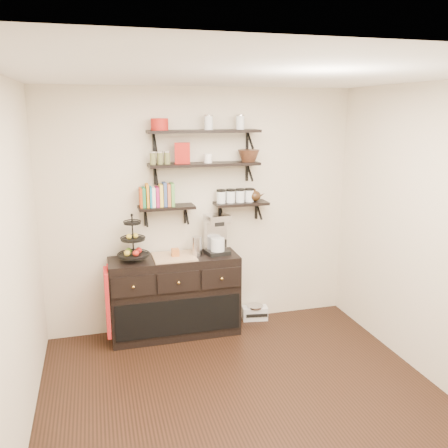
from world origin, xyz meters
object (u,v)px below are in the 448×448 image
sideboard (175,296)px  fruit_stand (133,245)px  radio (255,312)px  coffee_maker (216,235)px

sideboard → fruit_stand: 0.75m
radio → fruit_stand: bearing=-166.4°
sideboard → coffee_maker: coffee_maker is taller
fruit_stand → radio: (1.41, 0.12, -0.98)m
coffee_maker → radio: 1.14m
fruit_stand → radio: size_ratio=1.54×
coffee_maker → fruit_stand: bearing=172.1°
sideboard → fruit_stand: (-0.43, 0.00, 0.62)m
radio → sideboard: bearing=-164.1°
sideboard → radio: sideboard is taller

